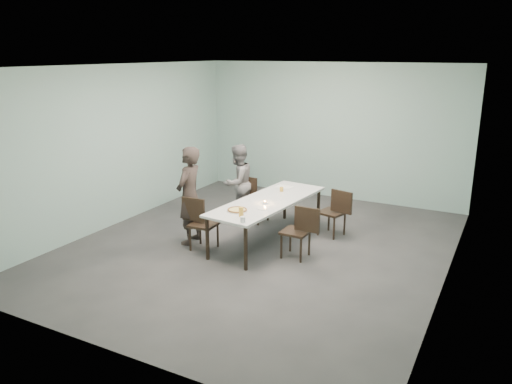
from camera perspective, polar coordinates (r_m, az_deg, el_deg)
The scene contains 16 objects.
ground at distance 8.58m, azimuth 0.35°, elevation -6.26°, with size 7.00×7.00×0.00m, color #333335.
room_shell at distance 8.04m, azimuth 0.38°, elevation 7.24°, with size 6.02×7.02×3.01m.
table at distance 8.61m, azimuth 1.38°, elevation -1.28°, with size 1.15×2.68×0.75m.
chair_near_left at distance 8.40m, azimuth -6.49°, elevation -3.19°, with size 0.62×0.45×0.87m.
chair_far_left at distance 9.72m, azimuth -0.40°, elevation -0.45°, with size 0.63×0.47×0.87m.
chair_near_right at distance 7.99m, azimuth 5.10°, elevation -4.17°, with size 0.61×0.43×0.87m.
chair_far_right at distance 9.00m, azimuth 9.11°, elevation -1.99°, with size 0.65×0.51×0.87m.
diner_near at distance 8.58m, azimuth -7.62°, elevation -0.41°, with size 0.62×0.41×1.69m, color black.
diner_far at distance 9.73m, azimuth -2.08°, elevation 1.08°, with size 0.73×0.57×1.50m, color slate.
pizza at distance 8.00m, azimuth -2.15°, elevation -2.07°, with size 0.34×0.34×0.04m.
side_plate at distance 8.12m, azimuth 0.76°, elevation -1.89°, with size 0.18×0.18×0.01m, color white.
beer_glass at distance 7.73m, azimuth -1.70°, elevation -2.27°, with size 0.08×0.08×0.15m, color gold.
water_tumbler at distance 7.47m, azimuth -1.52°, elevation -3.17°, with size 0.08×0.08×0.09m, color silver.
tealight at distance 8.38m, azimuth 1.03°, elevation -1.21°, with size 0.06×0.06×0.05m.
amber_tumbler at distance 9.12m, azimuth 2.94°, elevation 0.32°, with size 0.07×0.07×0.08m, color gold.
menu at distance 9.43m, azimuth 3.25°, elevation 0.61°, with size 0.30×0.22×0.01m, color silver.
Camera 1 is at (3.66, -7.06, 3.22)m, focal length 35.00 mm.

